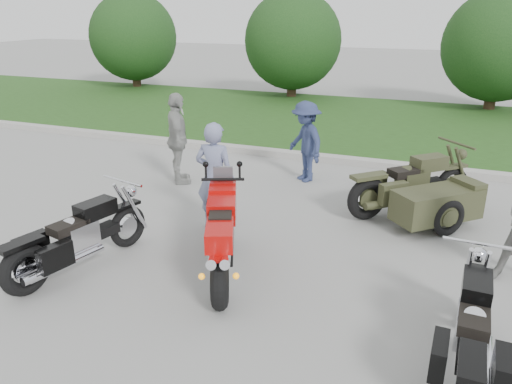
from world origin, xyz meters
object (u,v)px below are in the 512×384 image
(person_denim, at_px, (305,142))
(sportbike_red, at_px, (222,234))
(cruiser_sidecar, at_px, (424,196))
(person_back, at_px, (178,139))
(person_stripe, at_px, (215,177))
(cruiser_left, at_px, (74,241))
(cruiser_right, at_px, (471,337))

(person_denim, bearing_deg, sportbike_red, -45.76)
(cruiser_sidecar, height_order, person_back, person_back)
(sportbike_red, relative_size, person_stripe, 1.21)
(sportbike_red, distance_m, cruiser_left, 2.01)
(sportbike_red, xyz_separation_m, cruiser_sidecar, (2.36, 2.85, -0.17))
(person_back, bearing_deg, cruiser_left, 154.21)
(cruiser_sidecar, bearing_deg, cruiser_left, -94.97)
(cruiser_left, bearing_deg, cruiser_right, 10.67)
(cruiser_sidecar, relative_size, person_stripe, 1.28)
(cruiser_left, height_order, person_back, person_back)
(cruiser_left, height_order, person_denim, person_denim)
(sportbike_red, relative_size, person_denim, 1.29)
(person_stripe, distance_m, person_back, 2.43)
(sportbike_red, xyz_separation_m, person_stripe, (-0.75, 1.38, 0.26))
(cruiser_right, relative_size, person_denim, 1.38)
(cruiser_right, xyz_separation_m, person_back, (-5.46, 4.03, 0.47))
(person_denim, relative_size, person_back, 0.90)
(person_stripe, bearing_deg, cruiser_sidecar, -157.20)
(sportbike_red, xyz_separation_m, person_back, (-2.42, 3.15, 0.29))
(person_stripe, relative_size, person_denim, 1.07)
(cruiser_right, xyz_separation_m, cruiser_sidecar, (-0.68, 3.73, 0.01))
(sportbike_red, distance_m, person_stripe, 1.59)
(cruiser_sidecar, distance_m, person_stripe, 3.47)
(person_stripe, bearing_deg, cruiser_left, 56.88)
(cruiser_left, height_order, cruiser_right, cruiser_left)
(cruiser_right, height_order, person_stripe, person_stripe)
(sportbike_red, height_order, person_stripe, person_stripe)
(cruiser_left, xyz_separation_m, person_stripe, (1.17, 1.96, 0.43))
(cruiser_right, distance_m, person_stripe, 4.44)
(cruiser_right, relative_size, person_stripe, 1.29)
(person_stripe, bearing_deg, person_denim, -106.04)
(cruiser_left, bearing_deg, cruiser_sidecar, 52.79)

